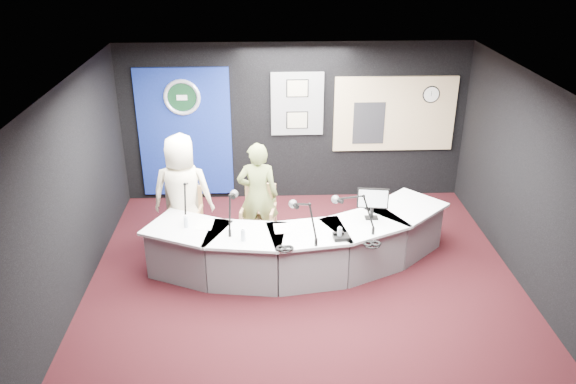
{
  "coord_description": "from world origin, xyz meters",
  "views": [
    {
      "loc": [
        -0.51,
        -6.61,
        4.56
      ],
      "look_at": [
        -0.2,
        0.8,
        1.1
      ],
      "focal_mm": 36.0,
      "sensor_mm": 36.0,
      "label": 1
    }
  ],
  "objects_px": {
    "armchair_left": "(185,218)",
    "armchair_right": "(258,218)",
    "broadcast_desk": "(299,245)",
    "person_man": "(182,194)",
    "person_woman": "(258,196)"
  },
  "relations": [
    {
      "from": "broadcast_desk",
      "to": "armchair_left",
      "type": "bearing_deg",
      "value": 159.34
    },
    {
      "from": "armchair_left",
      "to": "person_man",
      "type": "height_order",
      "value": "person_man"
    },
    {
      "from": "armchair_left",
      "to": "person_woman",
      "type": "bearing_deg",
      "value": 7.32
    },
    {
      "from": "broadcast_desk",
      "to": "person_man",
      "type": "bearing_deg",
      "value": 159.34
    },
    {
      "from": "person_man",
      "to": "armchair_right",
      "type": "bearing_deg",
      "value": -176.81
    },
    {
      "from": "broadcast_desk",
      "to": "armchair_left",
      "type": "relative_size",
      "value": 4.44
    },
    {
      "from": "armchair_right",
      "to": "person_man",
      "type": "bearing_deg",
      "value": -167.89
    },
    {
      "from": "person_woman",
      "to": "armchair_right",
      "type": "bearing_deg",
      "value": -0.0
    },
    {
      "from": "broadcast_desk",
      "to": "person_woman",
      "type": "bearing_deg",
      "value": 130.71
    },
    {
      "from": "armchair_right",
      "to": "person_man",
      "type": "relative_size",
      "value": 0.52
    },
    {
      "from": "person_man",
      "to": "person_woman",
      "type": "height_order",
      "value": "person_man"
    },
    {
      "from": "person_woman",
      "to": "armchair_left",
      "type": "bearing_deg",
      "value": 4.83
    },
    {
      "from": "broadcast_desk",
      "to": "person_man",
      "type": "height_order",
      "value": "person_man"
    },
    {
      "from": "armchair_left",
      "to": "armchair_right",
      "type": "relative_size",
      "value": 1.07
    },
    {
      "from": "armchair_right",
      "to": "person_man",
      "type": "distance_m",
      "value": 1.2
    }
  ]
}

